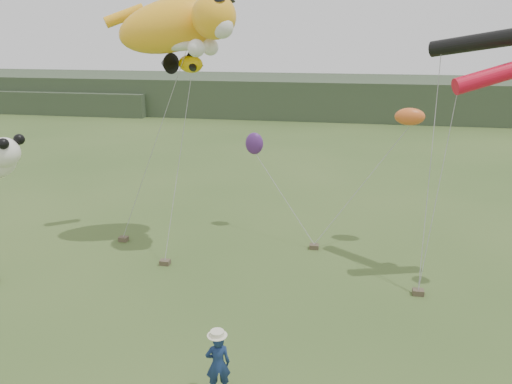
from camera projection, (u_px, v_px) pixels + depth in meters
ground at (201, 346)px, 14.94m from camera, size 120.00×120.00×0.00m
headland at (284, 96)px, 56.71m from camera, size 90.00×13.00×4.00m
festival_attendant at (218, 364)px, 12.75m from camera, size 0.74×0.60×1.75m
sandbag_anchors at (201, 262)px, 20.08m from camera, size 15.96×5.51×0.20m
cat_kite at (183, 24)px, 19.73m from camera, size 6.06×3.69×3.03m
fish_kite at (182, 63)px, 20.75m from camera, size 2.40×1.59×1.16m
tube_kites at (495, 57)px, 17.05m from camera, size 3.90×2.93×2.25m
misc_kites at (340, 129)px, 21.63m from camera, size 7.73×1.33×2.42m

